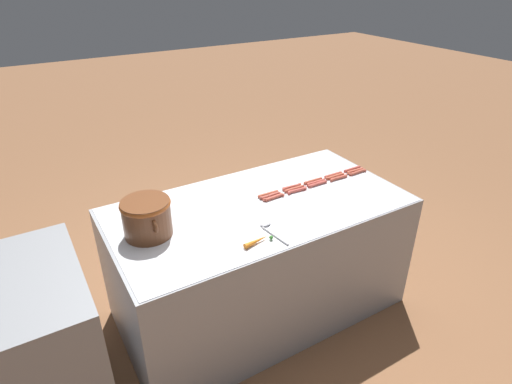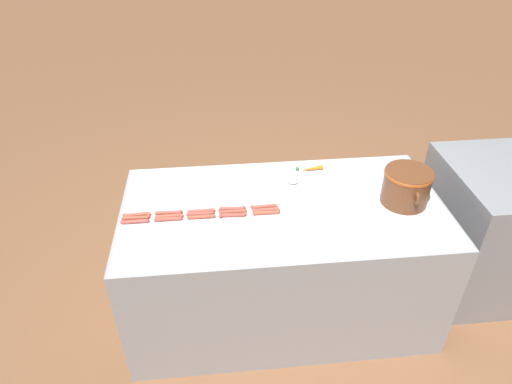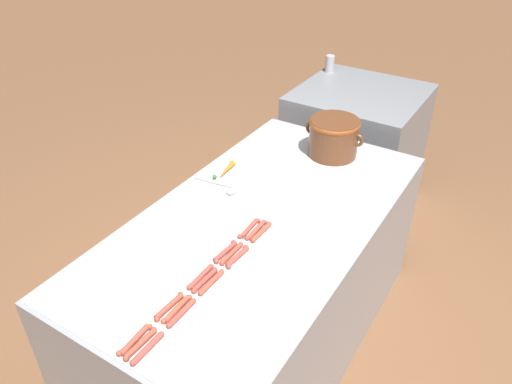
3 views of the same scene
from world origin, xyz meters
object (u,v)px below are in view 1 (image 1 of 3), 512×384
object	(u,v)px
hot_dog_8	(294,189)
hot_dog_11	(333,175)
hot_dog_12	(313,181)
serving_spoon	(269,228)
back_cabinet	(11,363)
hot_dog_2	(318,184)
hot_dog_3	(297,190)
hot_dog_7	(316,182)
hot_dog_13	(292,187)
hot_dog_10	(352,169)
hot_dog_14	(268,194)
bean_pot	(147,216)
hot_dog_6	(335,176)
hot_dog_1	(339,178)
hot_dog_9	(270,196)
hot_dog_4	(274,197)
hot_dog_0	(358,172)
carrot	(258,241)
hot_dog_5	(355,171)

from	to	relation	value
hot_dog_8	hot_dog_11	size ratio (longest dim) A/B	1.00
hot_dog_12	serving_spoon	distance (m)	0.68
back_cabinet	hot_dog_8	distance (m)	1.89
hot_dog_2	hot_dog_3	size ratio (longest dim) A/B	1.00
hot_dog_7	hot_dog_13	size ratio (longest dim) A/B	1.00
hot_dog_10	hot_dog_14	size ratio (longest dim) A/B	1.00
bean_pot	hot_dog_7	bearing A→B (deg)	-89.54
hot_dog_6	serving_spoon	distance (m)	0.83
hot_dog_1	hot_dog_9	distance (m)	0.56
hot_dog_11	hot_dog_7	bearing A→B (deg)	99.65
hot_dog_7	serving_spoon	bearing A→B (deg)	118.06
back_cabinet	hot_dog_3	world-z (taller)	back_cabinet
back_cabinet	hot_dog_9	world-z (taller)	back_cabinet
back_cabinet	hot_dog_8	bearing A→B (deg)	-84.77
hot_dog_4	hot_dog_2	bearing A→B (deg)	-89.18
hot_dog_0	hot_dog_1	bearing A→B (deg)	90.19
hot_dog_11	bean_pot	xyz separation A→B (m)	(-0.04, 1.39, 0.11)
serving_spoon	carrot	size ratio (longest dim) A/B	1.49
back_cabinet	hot_dog_5	bearing A→B (deg)	-85.94
back_cabinet	hot_dog_11	bearing A→B (deg)	-84.83
back_cabinet	hot_dog_12	world-z (taller)	back_cabinet
hot_dog_6	hot_dog_8	size ratio (longest dim) A/B	1.00
serving_spoon	hot_dog_5	bearing A→B (deg)	-71.72
hot_dog_7	hot_dog_13	distance (m)	0.19
hot_dog_0	hot_dog_5	distance (m)	0.03
hot_dog_2	hot_dog_6	world-z (taller)	same
hot_dog_1	hot_dog_2	distance (m)	0.19
hot_dog_11	carrot	world-z (taller)	carrot
hot_dog_14	bean_pot	distance (m)	0.84
hot_dog_11	back_cabinet	bearing A→B (deg)	95.17
hot_dog_12	bean_pot	xyz separation A→B (m)	(-0.04, 1.20, 0.11)
hot_dog_9	hot_dog_13	xyz separation A→B (m)	(0.03, -0.19, 0.00)
hot_dog_2	hot_dog_10	world-z (taller)	same
hot_dog_0	hot_dog_5	bearing A→B (deg)	-5.00
hot_dog_3	hot_dog_14	size ratio (longest dim) A/B	1.00
hot_dog_10	carrot	world-z (taller)	carrot
hot_dog_2	hot_dog_8	world-z (taller)	same
hot_dog_13	hot_dog_5	bearing A→B (deg)	-93.17
hot_dog_1	carrot	xyz separation A→B (m)	(-0.38, 0.90, 0.00)
hot_dog_5	hot_dog_10	distance (m)	0.03
hot_dog_0	hot_dog_7	xyz separation A→B (m)	(0.03, 0.36, 0.00)
hot_dog_4	hot_dog_3	bearing A→B (deg)	-89.73
back_cabinet	hot_dog_12	bearing A→B (deg)	-84.41
hot_dog_0	bean_pot	distance (m)	1.57
hot_dog_0	hot_dog_7	size ratio (longest dim) A/B	1.00
hot_dog_2	hot_dog_11	world-z (taller)	same
hot_dog_5	hot_dog_11	distance (m)	0.19
hot_dog_1	hot_dog_7	world-z (taller)	same
hot_dog_8	serving_spoon	bearing A→B (deg)	127.92
hot_dog_13	carrot	bearing A→B (deg)	129.23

